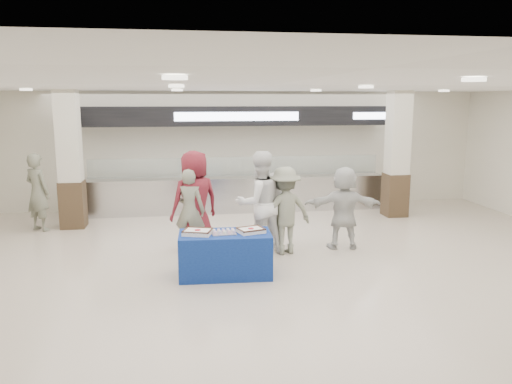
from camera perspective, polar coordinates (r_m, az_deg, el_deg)
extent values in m
plane|color=beige|center=(8.46, 1.92, -10.05)|extent=(14.00, 14.00, 0.00)
cube|color=#B9BBC0|center=(13.51, -2.26, -0.27)|extent=(8.00, 0.80, 0.90)
cube|color=#B9BBC0|center=(13.43, -2.28, 1.71)|extent=(8.00, 0.85, 0.04)
cube|color=white|center=(13.08, -2.14, 2.94)|extent=(7.60, 0.02, 0.50)
cube|color=black|center=(13.28, -2.33, 8.67)|extent=(8.40, 0.70, 0.50)
cube|color=white|center=(12.92, -2.15, 8.63)|extent=(3.20, 0.03, 0.22)
cube|color=white|center=(13.87, 13.82, 8.46)|extent=(1.40, 0.03, 0.18)
cube|color=#382819|center=(12.49, -20.18, -1.33)|extent=(0.55, 0.55, 1.10)
cube|color=beige|center=(12.28, -20.65, 6.00)|extent=(0.50, 0.50, 2.10)
cube|color=#382819|center=(13.40, 15.60, -0.30)|extent=(0.55, 0.55, 1.10)
cube|color=beige|center=(13.20, 15.94, 6.54)|extent=(0.50, 0.50, 2.10)
cube|color=navy|center=(8.57, -3.55, -7.13)|extent=(1.58, 0.85, 0.75)
cube|color=white|center=(8.42, -6.69, -4.60)|extent=(0.54, 0.47, 0.07)
cube|color=#412112|center=(8.41, -6.69, -4.28)|extent=(0.54, 0.47, 0.02)
cylinder|color=#B31928|center=(8.41, -6.69, -4.33)|extent=(0.13, 0.13, 0.01)
cube|color=white|center=(8.48, -0.59, -4.43)|extent=(0.50, 0.44, 0.07)
cube|color=#412112|center=(8.47, -0.59, -4.14)|extent=(0.50, 0.44, 0.02)
cylinder|color=#B31928|center=(8.47, -0.59, -4.19)|extent=(0.12, 0.12, 0.01)
cube|color=#AAAAAF|center=(8.44, -3.70, -4.72)|extent=(0.42, 0.32, 0.02)
imported|color=maroon|center=(9.90, -6.99, -1.04)|extent=(1.15, 0.97, 2.01)
imported|color=slate|center=(9.81, -7.59, -2.15)|extent=(0.71, 0.58, 1.68)
imported|color=white|center=(9.62, 0.40, -1.27)|extent=(1.15, 1.00, 2.01)
imported|color=white|center=(10.02, 2.07, -2.17)|extent=(0.98, 0.67, 1.55)
imported|color=slate|center=(9.69, 3.30, -2.13)|extent=(1.22, 0.89, 1.71)
imported|color=silver|center=(10.17, 10.00, -1.77)|extent=(1.60, 0.67, 1.68)
imported|color=slate|center=(12.42, -23.68, -0.02)|extent=(0.78, 0.72, 1.79)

